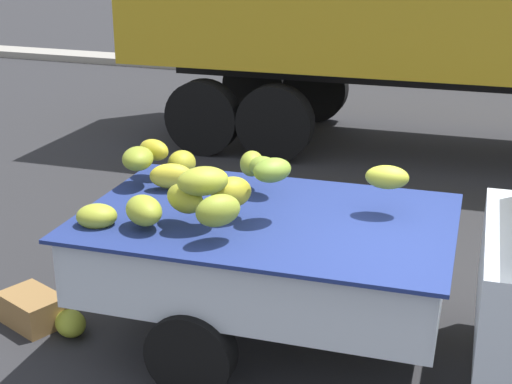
% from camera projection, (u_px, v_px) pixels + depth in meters
% --- Properties ---
extents(curb_strip, '(80.00, 0.80, 0.16)m').
position_uv_depth(curb_strip, '(512.00, 85.00, 15.00)').
color(curb_strip, gray).
rests_on(curb_strip, ground).
extents(fallen_banana_bunch_near_tailgate, '(0.41, 0.40, 0.20)m').
position_uv_depth(fallen_banana_bunch_near_tailgate, '(70.00, 323.00, 6.01)').
color(fallen_banana_bunch_near_tailgate, '#97A32C').
rests_on(fallen_banana_bunch_near_tailgate, ground).
extents(produce_crate, '(0.62, 0.52, 0.26)m').
position_uv_depth(produce_crate, '(32.00, 309.00, 6.17)').
color(produce_crate, olive).
rests_on(produce_crate, ground).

